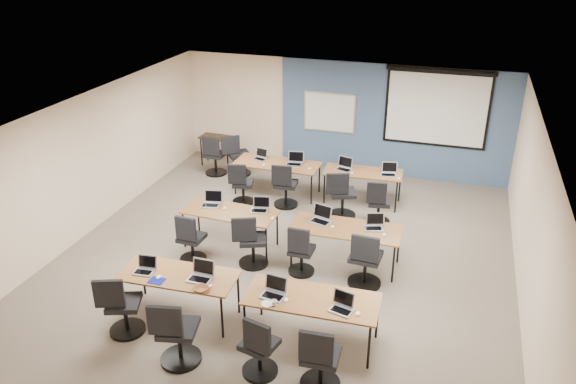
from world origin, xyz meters
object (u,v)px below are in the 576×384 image
(training_table_back_left, at_px, (277,165))
(task_chair_5, at_px, (251,245))
(laptop_9, at_px, (295,161))
(task_chair_0, at_px, (121,310))
(utility_table, at_px, (217,141))
(laptop_3, at_px, (342,305))
(laptop_10, at_px, (344,166))
(laptop_5, at_px, (260,207))
(laptop_11, at_px, (389,172))
(training_table_front_left, at_px, (178,277))
(task_chair_4, at_px, (191,242))
(laptop_1, at_px, (201,274))
(task_chair_2, at_px, (259,351))
(laptop_7, at_px, (374,225))
(task_chair_7, at_px, (365,264))
(task_chair_3, at_px, (319,363))
(task_chair_6, at_px, (301,254))
(laptop_8, at_px, (261,156))
(task_chair_1, at_px, (176,337))
(spare_chair_a, at_px, (237,158))
(projector_screen, at_px, (437,104))
(laptop_4, at_px, (212,202))
(laptop_2, at_px, (274,291))
(training_table_front_right, at_px, (312,301))
(whiteboard, at_px, (329,113))
(task_chair_9, at_px, (285,189))
(task_chair_10, at_px, (341,198))
(training_table_mid_left, at_px, (230,213))
(task_chair_11, at_px, (378,206))
(spare_chair_b, at_px, (214,159))
(laptop_6, at_px, (321,217))
(task_chair_8, at_px, (242,187))
(laptop_0, at_px, (145,268))

(training_table_back_left, relative_size, task_chair_5, 1.89)
(laptop_9, bearing_deg, task_chair_0, -109.79)
(task_chair_0, relative_size, utility_table, 1.20)
(laptop_3, height_order, laptop_10, laptop_10)
(laptop_5, distance_m, laptop_11, 3.15)
(training_table_front_left, bearing_deg, task_chair_4, 107.85)
(laptop_1, bearing_deg, task_chair_2, -35.19)
(laptop_7, bearing_deg, task_chair_7, -108.63)
(task_chair_3, height_order, laptop_10, task_chair_3)
(task_chair_6, relative_size, laptop_8, 3.17)
(task_chair_1, height_order, spare_chair_a, task_chair_1)
(projector_screen, distance_m, task_chair_7, 5.12)
(laptop_4, height_order, task_chair_4, laptop_4)
(laptop_2, bearing_deg, laptop_11, 86.93)
(training_table_front_right, bearing_deg, projector_screen, 77.77)
(laptop_3, relative_size, task_chair_6, 0.33)
(laptop_9, height_order, utility_table, laptop_9)
(whiteboard, xyz_separation_m, task_chair_9, (-0.36, -2.41, -1.03))
(laptop_2, relative_size, task_chair_5, 0.33)
(training_table_back_left, bearing_deg, task_chair_9, -57.24)
(task_chair_4, bearing_deg, task_chair_10, 51.62)
(task_chair_2, distance_m, task_chair_4, 3.17)
(training_table_mid_left, bearing_deg, laptop_1, -75.21)
(laptop_8, bearing_deg, task_chair_11, -3.69)
(training_table_mid_left, relative_size, task_chair_11, 1.81)
(task_chair_3, bearing_deg, training_table_front_right, 108.12)
(whiteboard, height_order, spare_chair_b, whiteboard)
(spare_chair_a, bearing_deg, laptop_6, -83.28)
(task_chair_1, height_order, task_chair_4, task_chair_1)
(task_chair_0, distance_m, task_chair_3, 3.04)
(task_chair_0, height_order, task_chair_3, task_chair_3)
(task_chair_4, height_order, task_chair_9, task_chair_9)
(task_chair_4, bearing_deg, training_table_front_right, -26.06)
(utility_table, xyz_separation_m, spare_chair_a, (0.74, -0.46, -0.22))
(training_table_front_left, distance_m, task_chair_10, 4.30)
(laptop_6, distance_m, spare_chair_b, 4.54)
(laptop_4, xyz_separation_m, task_chair_6, (1.96, -0.68, -0.41))
(laptop_6, xyz_separation_m, task_chair_8, (-2.19, 1.62, -0.40))
(laptop_0, height_order, laptop_11, laptop_11)
(training_table_front_left, bearing_deg, task_chair_7, 29.65)
(task_chair_0, relative_size, laptop_5, 3.18)
(projector_screen, xyz_separation_m, laptop_3, (-0.67, -6.58, -1.10))
(task_chair_1, height_order, task_chair_9, task_chair_1)
(laptop_3, xyz_separation_m, laptop_9, (-2.17, 4.88, 0.01))
(task_chair_0, bearing_deg, task_chair_3, -24.69)
(task_chair_0, height_order, task_chair_6, task_chair_0)
(laptop_3, bearing_deg, laptop_8, 135.74)
(training_table_front_left, distance_m, training_table_front_right, 2.08)
(task_chair_11, bearing_deg, task_chair_1, -121.77)
(task_chair_9, xyz_separation_m, task_chair_10, (1.27, -0.13, 0.02))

